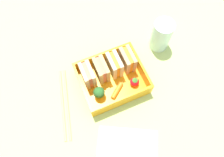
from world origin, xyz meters
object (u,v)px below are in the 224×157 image
sandwich_center (114,65)px  strawberry_far_left (135,82)px  sandwich_center_right (127,60)px  broccoli_floret (99,93)px  sandwich_center_left (101,70)px  chopstick_pair (65,104)px  drinking_glass (161,35)px  folded_napkin (127,150)px  carrot_stick_far_left (118,90)px  sandwich_left (88,75)px

sandwich_center → strawberry_far_left: 7.00cm
sandwich_center_right → strawberry_far_left: 6.20cm
broccoli_floret → sandwich_center: bearing=39.2°
sandwich_center_left → broccoli_floret: 6.16cm
strawberry_far_left → chopstick_pair: strawberry_far_left is taller
drinking_glass → folded_napkin: (-21.06, -23.83, -4.66)cm
sandwich_center → strawberry_far_left: bearing=-61.1°
sandwich_center_left → carrot_stick_far_left: sandwich_center_left is taller
broccoli_floret → carrot_stick_far_left: (5.01, -0.74, -1.76)cm
sandwich_center → drinking_glass: size_ratio=0.62×
carrot_stick_far_left → drinking_glass: bearing=28.1°
drinking_glass → sandwich_center_left: bearing=-171.2°
sandwich_center_left → chopstick_pair: size_ratio=0.31×
sandwich_center_right → chopstick_pair: (-19.70, -3.60, -3.87)cm
sandwich_center_right → folded_napkin: sandwich_center_right is taller
strawberry_far_left → chopstick_pair: (-19.20, 2.35, -2.19)cm
sandwich_center_left → strawberry_far_left: size_ratio=1.99×
chopstick_pair → carrot_stick_far_left: bearing=-10.2°
strawberry_far_left → sandwich_center: bearing=118.9°
broccoli_floret → folded_napkin: broccoli_floret is taller
sandwich_center → strawberry_far_left: sandwich_center is taller
carrot_stick_far_left → folded_napkin: 15.27cm
folded_napkin → carrot_stick_far_left: bearing=75.1°
sandwich_center_right → strawberry_far_left: bearing=-94.9°
sandwich_center_right → chopstick_pair: bearing=-169.6°
sandwich_center_left → strawberry_far_left: (7.08, -5.95, -1.68)cm
carrot_stick_far_left → strawberry_far_left: bearing=2.4°
folded_napkin → sandwich_center_right: bearing=65.9°
broccoli_floret → strawberry_far_left: bearing=-3.0°
sandwich_left → carrot_stick_far_left: sandwich_left is taller
drinking_glass → sandwich_center: bearing=-169.1°
sandwich_center_right → sandwich_center_left: bearing=180.0°
sandwich_center → carrot_stick_far_left: bearing=-104.8°
broccoli_floret → chopstick_pair: broccoli_floret is taller
broccoli_floret → drinking_glass: drinking_glass is taller
sandwich_center_left → drinking_glass: drinking_glass is taller
carrot_stick_far_left → chopstick_pair: 14.58cm
sandwich_center_left → sandwich_center: (3.79, 0.00, 0.00)cm
folded_napkin → chopstick_pair: bearing=121.0°
sandwich_left → sandwich_center: size_ratio=1.00×
broccoli_floret → sandwich_center_left: bearing=62.3°
drinking_glass → broccoli_floret: bearing=-159.2°
chopstick_pair → folded_napkin: chopstick_pair is taller
broccoli_floret → chopstick_pair: 9.98cm
chopstick_pair → sandwich_left: bearing=23.4°
sandwich_center_right → drinking_glass: 12.12cm
sandwich_center_left → carrot_stick_far_left: size_ratio=1.27×
sandwich_left → carrot_stick_far_left: 8.90cm
folded_napkin → broccoli_floret: bearing=94.1°
carrot_stick_far_left → broccoli_floret: bearing=171.6°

